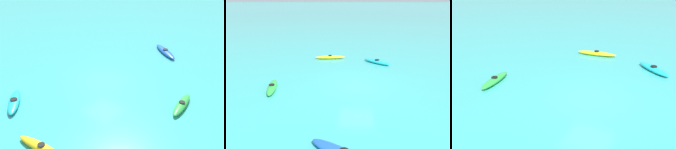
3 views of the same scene
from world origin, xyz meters
TOP-DOWN VIEW (x-y plane):
  - ground_plane at (0.00, 0.00)m, footprint 600.00×600.00m
  - kayak_cyan at (5.69, -1.97)m, footprint 2.25×2.56m
  - kayak_green at (-0.80, 5.73)m, footprint 2.69×1.09m
  - kayak_yellow at (6.97, 2.58)m, footprint 0.99×3.05m

SIDE VIEW (x-z plane):
  - ground_plane at x=0.00m, z-range 0.00..0.00m
  - kayak_yellow at x=6.97m, z-range -0.02..0.35m
  - kayak_green at x=-0.80m, z-range -0.02..0.35m
  - kayak_cyan at x=5.69m, z-range -0.02..0.35m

